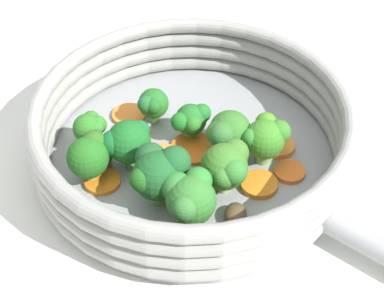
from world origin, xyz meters
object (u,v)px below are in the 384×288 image
at_px(broccoli_floret_0, 266,137).
at_px(broccoli_floret_9, 189,197).
at_px(carrot_slice_3, 175,244).
at_px(broccoli_floret_6, 153,104).
at_px(carrot_slice_4, 129,115).
at_px(mushroom_piece_0, 199,203).
at_px(broccoli_floret_5, 89,154).
at_px(skillet, 192,159).
at_px(carrot_slice_2, 289,172).
at_px(carrot_slice_6, 259,184).
at_px(mushroom_piece_1, 103,158).
at_px(broccoli_floret_8, 227,166).
at_px(mushroom_piece_2, 236,215).
at_px(carrot_slice_8, 279,146).
at_px(broccoli_floret_2, 90,129).
at_px(broccoli_floret_7, 158,172).
at_px(carrot_slice_1, 194,148).
at_px(broccoli_floret_1, 127,142).
at_px(carrot_slice_5, 134,138).
at_px(broccoli_floret_3, 227,133).
at_px(broccoli_floret_4, 191,120).
at_px(carrot_slice_0, 162,156).

xyz_separation_m(broccoli_floret_0, broccoli_floret_9, (0.10, 0.03, 0.00)).
xyz_separation_m(carrot_slice_3, broccoli_floret_6, (-0.06, -0.15, 0.02)).
height_order(carrot_slice_4, mushroom_piece_0, mushroom_piece_0).
bearing_deg(broccoli_floret_5, skillet, 165.92).
relative_size(carrot_slice_2, carrot_slice_6, 0.87).
bearing_deg(mushroom_piece_1, broccoli_floret_8, 131.30).
bearing_deg(mushroom_piece_2, carrot_slice_2, -164.88).
bearing_deg(carrot_slice_8, broccoli_floret_2, -31.04).
bearing_deg(carrot_slice_2, broccoli_floret_7, -16.38).
xyz_separation_m(carrot_slice_8, mushroom_piece_2, (0.09, 0.05, 0.00)).
distance_m(skillet, carrot_slice_3, 0.11).
bearing_deg(carrot_slice_6, carrot_slice_8, -145.70).
height_order(carrot_slice_1, carrot_slice_6, carrot_slice_6).
height_order(carrot_slice_3, broccoli_floret_1, broccoli_floret_1).
relative_size(carrot_slice_2, carrot_slice_5, 0.95).
bearing_deg(mushroom_piece_2, carrot_slice_5, -79.15).
bearing_deg(broccoli_floret_0, broccoli_floret_2, -36.45).
height_order(carrot_slice_6, broccoli_floret_8, broccoli_floret_8).
height_order(skillet, broccoli_floret_3, broccoli_floret_3).
bearing_deg(broccoli_floret_3, broccoli_floret_2, -34.55).
relative_size(carrot_slice_1, broccoli_floret_5, 0.94).
height_order(broccoli_floret_6, mushroom_piece_0, broccoli_floret_6).
height_order(carrot_slice_8, broccoli_floret_8, broccoli_floret_8).
xyz_separation_m(broccoli_floret_0, broccoli_floret_8, (0.05, 0.01, 0.00)).
height_order(carrot_slice_4, mushroom_piece_2, mushroom_piece_2).
bearing_deg(skillet, broccoli_floret_0, 143.21).
bearing_deg(carrot_slice_8, broccoli_floret_8, 14.79).
bearing_deg(carrot_slice_5, carrot_slice_8, 143.37).
bearing_deg(broccoli_floret_3, broccoli_floret_8, 56.06).
bearing_deg(broccoli_floret_5, broccoli_floret_6, -156.26).
distance_m(carrot_slice_2, carrot_slice_5, 0.16).
bearing_deg(carrot_slice_8, broccoli_floret_5, -19.25).
height_order(broccoli_floret_3, broccoli_floret_6, broccoli_floret_3).
height_order(skillet, broccoli_floret_7, broccoli_floret_7).
relative_size(carrot_slice_3, broccoli_floret_1, 0.69).
bearing_deg(broccoli_floret_6, carrot_slice_6, 106.78).
bearing_deg(broccoli_floret_4, broccoli_floret_9, 57.39).
relative_size(carrot_slice_0, carrot_slice_2, 1.08).
xyz_separation_m(carrot_slice_6, broccoli_floret_5, (0.13, -0.09, 0.03)).
xyz_separation_m(carrot_slice_4, broccoli_floret_1, (0.03, 0.06, 0.03)).
xyz_separation_m(carrot_slice_8, broccoli_floret_8, (0.08, 0.02, 0.03)).
xyz_separation_m(broccoli_floret_4, mushroom_piece_1, (0.09, -0.01, -0.02)).
bearing_deg(broccoli_floret_0, carrot_slice_8, -166.52).
bearing_deg(carrot_slice_5, broccoli_floret_5, 23.60).
distance_m(carrot_slice_1, broccoli_floret_2, 0.10).
bearing_deg(broccoli_floret_8, broccoli_floret_0, -164.69).
bearing_deg(broccoli_floret_1, carrot_slice_5, -125.86).
bearing_deg(carrot_slice_8, broccoli_floret_4, -42.21).
xyz_separation_m(carrot_slice_2, broccoli_floret_7, (0.12, -0.04, 0.03)).
xyz_separation_m(carrot_slice_3, broccoli_floret_9, (-0.02, -0.02, 0.03)).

